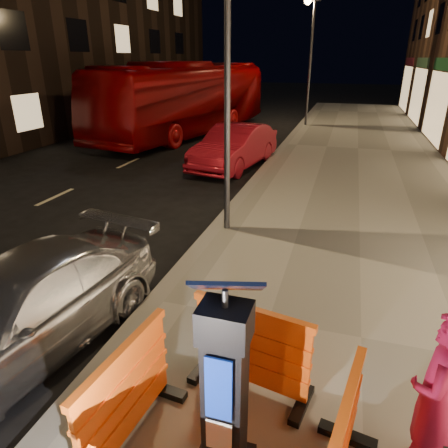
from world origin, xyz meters
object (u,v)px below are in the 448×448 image
(barrier_kerbside, at_px, (126,396))
(bus_doubledecker, at_px, (188,134))
(car_silver, at_px, (28,349))
(car_red, at_px, (235,167))
(barrier_back, at_px, (251,349))
(parking_kiosk, at_px, (225,384))
(man, at_px, (435,398))

(barrier_kerbside, height_order, bus_doubledecker, bus_doubledecker)
(barrier_kerbside, height_order, car_silver, barrier_kerbside)
(car_silver, relative_size, car_red, 0.96)
(barrier_back, relative_size, car_red, 0.31)
(parking_kiosk, relative_size, car_silver, 0.45)
(barrier_kerbside, xyz_separation_m, car_red, (-1.99, 10.79, -0.68))
(car_silver, xyz_separation_m, man, (4.64, -0.41, 0.98))
(barrier_back, height_order, barrier_kerbside, same)
(bus_doubledecker, height_order, man, man)
(car_silver, height_order, car_red, car_red)
(car_red, height_order, man, man)
(parking_kiosk, bearing_deg, car_red, 113.11)
(car_silver, bearing_deg, barrier_kerbside, -13.72)
(parking_kiosk, height_order, car_silver, parking_kiosk)
(parking_kiosk, bearing_deg, barrier_kerbside, -172.13)
(car_silver, distance_m, bus_doubledecker, 16.02)
(car_silver, xyz_separation_m, bus_doubledecker, (-3.93, 15.53, 0.00))
(barrier_back, distance_m, man, 1.75)
(barrier_back, height_order, man, man)
(parking_kiosk, distance_m, car_silver, 3.30)
(parking_kiosk, height_order, barrier_back, parking_kiosk)
(parking_kiosk, bearing_deg, bus_doubledecker, 120.74)
(parking_kiosk, xyz_separation_m, barrier_kerbside, (-0.95, 0.00, -0.42))
(car_silver, relative_size, bus_doubledecker, 0.34)
(parking_kiosk, xyz_separation_m, car_red, (-2.94, 10.79, -1.10))
(barrier_kerbside, distance_m, car_red, 10.99)
(barrier_kerbside, relative_size, man, 0.82)
(barrier_kerbside, xyz_separation_m, car_silver, (-2.04, 0.88, -0.68))
(car_red, xyz_separation_m, bus_doubledecker, (-3.98, 5.61, 0.00))
(barrier_back, bearing_deg, parking_kiosk, -79.13)
(barrier_back, height_order, car_silver, barrier_back)
(barrier_kerbside, relative_size, car_red, 0.31)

